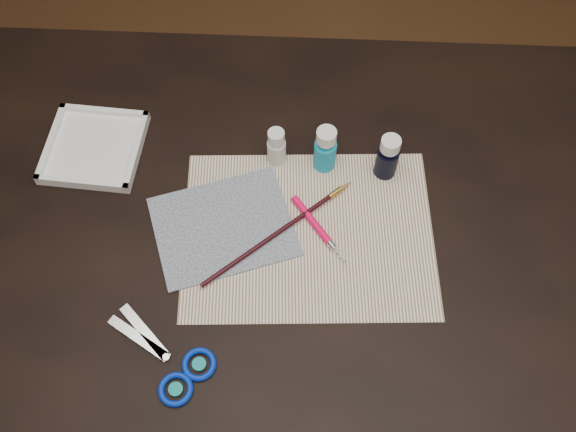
{
  "coord_description": "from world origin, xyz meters",
  "views": [
    {
      "loc": [
        0.02,
        -0.51,
        1.72
      ],
      "look_at": [
        0.0,
        0.0,
        0.8
      ],
      "focal_mm": 40.0,
      "sensor_mm": 36.0,
      "label": 1
    }
  ],
  "objects_px": {
    "paint_bottle_navy": "(388,157)",
    "paint_bottle_white": "(276,147)",
    "canvas": "(223,227)",
    "scissors": "(154,354)",
    "paint_bottle_cyan": "(325,149)",
    "paper": "(308,233)",
    "palette_tray": "(94,147)"
  },
  "relations": [
    {
      "from": "paint_bottle_cyan",
      "to": "canvas",
      "type": "bearing_deg",
      "value": -140.94
    },
    {
      "from": "canvas",
      "to": "paint_bottle_cyan",
      "type": "bearing_deg",
      "value": 39.06
    },
    {
      "from": "canvas",
      "to": "palette_tray",
      "type": "distance_m",
      "value": 0.29
    },
    {
      "from": "paint_bottle_white",
      "to": "paint_bottle_cyan",
      "type": "height_order",
      "value": "paint_bottle_cyan"
    },
    {
      "from": "paint_bottle_cyan",
      "to": "paint_bottle_navy",
      "type": "height_order",
      "value": "paint_bottle_cyan"
    },
    {
      "from": "paint_bottle_navy",
      "to": "scissors",
      "type": "height_order",
      "value": "paint_bottle_navy"
    },
    {
      "from": "palette_tray",
      "to": "paint_bottle_cyan",
      "type": "bearing_deg",
      "value": -1.61
    },
    {
      "from": "canvas",
      "to": "paint_bottle_navy",
      "type": "xyz_separation_m",
      "value": [
        0.28,
        0.13,
        0.04
      ]
    },
    {
      "from": "palette_tray",
      "to": "paper",
      "type": "bearing_deg",
      "value": -21.29
    },
    {
      "from": "paper",
      "to": "canvas",
      "type": "height_order",
      "value": "canvas"
    },
    {
      "from": "canvas",
      "to": "scissors",
      "type": "bearing_deg",
      "value": -110.37
    },
    {
      "from": "canvas",
      "to": "paint_bottle_cyan",
      "type": "xyz_separation_m",
      "value": [
        0.17,
        0.14,
        0.05
      ]
    },
    {
      "from": "palette_tray",
      "to": "scissors",
      "type": "bearing_deg",
      "value": -66.24
    },
    {
      "from": "paint_bottle_cyan",
      "to": "paint_bottle_navy",
      "type": "bearing_deg",
      "value": -5.69
    },
    {
      "from": "paint_bottle_cyan",
      "to": "scissors",
      "type": "distance_m",
      "value": 0.45
    },
    {
      "from": "canvas",
      "to": "paint_bottle_cyan",
      "type": "distance_m",
      "value": 0.22
    },
    {
      "from": "paper",
      "to": "paint_bottle_navy",
      "type": "relative_size",
      "value": 4.44
    },
    {
      "from": "paint_bottle_white",
      "to": "scissors",
      "type": "height_order",
      "value": "paint_bottle_white"
    },
    {
      "from": "scissors",
      "to": "canvas",
      "type": "bearing_deg",
      "value": -79.55
    },
    {
      "from": "scissors",
      "to": "palette_tray",
      "type": "height_order",
      "value": "palette_tray"
    },
    {
      "from": "paint_bottle_cyan",
      "to": "scissors",
      "type": "xyz_separation_m",
      "value": [
        -0.25,
        -0.37,
        -0.04
      ]
    },
    {
      "from": "palette_tray",
      "to": "paint_bottle_navy",
      "type": "bearing_deg",
      "value": -2.45
    },
    {
      "from": "paint_bottle_navy",
      "to": "scissors",
      "type": "distance_m",
      "value": 0.51
    },
    {
      "from": "paint_bottle_white",
      "to": "palette_tray",
      "type": "height_order",
      "value": "paint_bottle_white"
    },
    {
      "from": "scissors",
      "to": "palette_tray",
      "type": "distance_m",
      "value": 0.41
    },
    {
      "from": "palette_tray",
      "to": "paint_bottle_white",
      "type": "bearing_deg",
      "value": -0.97
    },
    {
      "from": "canvas",
      "to": "palette_tray",
      "type": "xyz_separation_m",
      "value": [
        -0.25,
        0.15,
        0.01
      ]
    },
    {
      "from": "paper",
      "to": "paint_bottle_navy",
      "type": "xyz_separation_m",
      "value": [
        0.13,
        0.13,
        0.05
      ]
    },
    {
      "from": "canvas",
      "to": "paper",
      "type": "bearing_deg",
      "value": -1.86
    },
    {
      "from": "paint_bottle_cyan",
      "to": "paint_bottle_navy",
      "type": "relative_size",
      "value": 1.02
    },
    {
      "from": "canvas",
      "to": "scissors",
      "type": "relative_size",
      "value": 1.12
    },
    {
      "from": "paint_bottle_navy",
      "to": "paint_bottle_white",
      "type": "bearing_deg",
      "value": 175.02
    }
  ]
}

